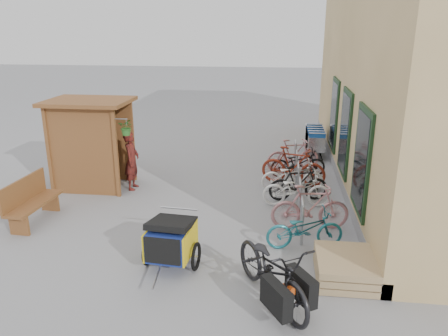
# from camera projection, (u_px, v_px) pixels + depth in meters

# --- Properties ---
(ground) EXTENTS (80.00, 80.00, 0.00)m
(ground) POSITION_uv_depth(u_px,v_px,m) (192.00, 233.00, 9.35)
(ground) COLOR gray
(kiosk) EXTENTS (2.49, 1.65, 2.40)m
(kiosk) POSITION_uv_depth(u_px,v_px,m) (88.00, 132.00, 11.60)
(kiosk) COLOR brown
(kiosk) RESTS_ON ground
(bike_rack) EXTENTS (0.05, 5.35, 0.86)m
(bike_rack) POSITION_uv_depth(u_px,v_px,m) (298.00, 178.00, 11.18)
(bike_rack) COLOR #A5A8AD
(bike_rack) RESTS_ON ground
(pallet_stack) EXTENTS (1.00, 1.20, 0.40)m
(pallet_stack) POSITION_uv_depth(u_px,v_px,m) (345.00, 268.00, 7.61)
(pallet_stack) COLOR tan
(pallet_stack) RESTS_ON ground
(bench) EXTENTS (0.57, 1.65, 1.03)m
(bench) POSITION_uv_depth(u_px,v_px,m) (30.00, 200.00, 9.73)
(bench) COLOR brown
(bench) RESTS_ON ground
(shopping_carts) EXTENTS (0.55, 2.20, 0.99)m
(shopping_carts) POSITION_uv_depth(u_px,v_px,m) (314.00, 137.00, 15.02)
(shopping_carts) COLOR silver
(shopping_carts) RESTS_ON ground
(child_trailer) EXTENTS (1.03, 1.70, 0.99)m
(child_trailer) POSITION_uv_depth(u_px,v_px,m) (171.00, 239.00, 7.91)
(child_trailer) COLOR navy
(child_trailer) RESTS_ON ground
(cargo_bike) EXTENTS (1.73, 2.18, 1.11)m
(cargo_bike) POSITION_uv_depth(u_px,v_px,m) (273.00, 271.00, 6.88)
(cargo_bike) COLOR black
(cargo_bike) RESTS_ON ground
(person_kiosk) EXTENTS (0.39, 0.58, 1.58)m
(person_kiosk) POSITION_uv_depth(u_px,v_px,m) (132.00, 161.00, 11.68)
(person_kiosk) COLOR maroon
(person_kiosk) RESTS_ON ground
(bike_0) EXTENTS (1.63, 0.87, 0.81)m
(bike_0) POSITION_uv_depth(u_px,v_px,m) (305.00, 229.00, 8.62)
(bike_0) COLOR #1D6B77
(bike_0) RESTS_ON ground
(bike_1) EXTENTS (1.74, 0.69, 1.02)m
(bike_1) POSITION_uv_depth(u_px,v_px,m) (310.00, 207.00, 9.39)
(bike_1) COLOR #BB797D
(bike_1) RESTS_ON ground
(bike_2) EXTENTS (1.68, 0.67, 0.87)m
(bike_2) POSITION_uv_depth(u_px,v_px,m) (297.00, 189.00, 10.63)
(bike_2) COLOR white
(bike_2) RESTS_ON ground
(bike_3) EXTENTS (1.56, 0.71, 0.90)m
(bike_3) POSITION_uv_depth(u_px,v_px,m) (298.00, 184.00, 10.97)
(bike_3) COLOR black
(bike_3) RESTS_ON ground
(bike_4) EXTENTS (1.72, 0.80, 0.87)m
(bike_4) POSITION_uv_depth(u_px,v_px,m) (292.00, 176.00, 11.58)
(bike_4) COLOR white
(bike_4) RESTS_ON ground
(bike_5) EXTENTS (1.87, 0.93, 1.08)m
(bike_5) POSITION_uv_depth(u_px,v_px,m) (293.00, 166.00, 12.05)
(bike_5) COLOR maroon
(bike_5) RESTS_ON ground
(bike_6) EXTENTS (1.70, 0.87, 0.85)m
(bike_6) POSITION_uv_depth(u_px,v_px,m) (298.00, 163.00, 12.71)
(bike_6) COLOR black
(bike_6) RESTS_ON ground
(bike_7) EXTENTS (1.72, 0.97, 0.99)m
(bike_7) POSITION_uv_depth(u_px,v_px,m) (293.00, 155.00, 13.24)
(bike_7) COLOR #BB797D
(bike_7) RESTS_ON ground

